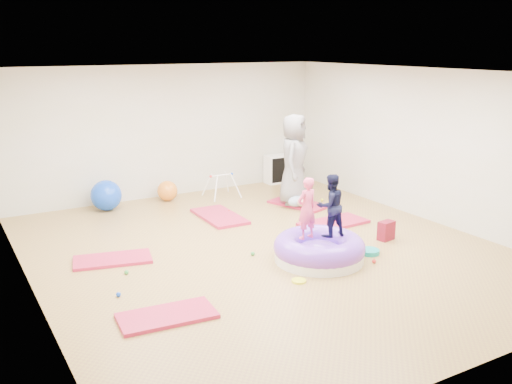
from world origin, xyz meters
TOP-DOWN VIEW (x-y plane):
  - room at (0.00, 0.00)m, footprint 7.01×8.01m
  - gym_mat_front_left at (-2.23, -1.39)m, footprint 1.21×0.69m
  - gym_mat_mid_left at (-2.26, 0.77)m, footprint 1.26×0.83m
  - gym_mat_center_back at (0.15, 1.95)m, footprint 0.69×1.34m
  - gym_mat_right at (1.78, 0.54)m, footprint 1.30×0.70m
  - gym_mat_rear_right at (1.96, 1.92)m, footprint 0.97×1.33m
  - inflatable_cushion at (0.48, -0.79)m, footprint 1.40×1.40m
  - child_pink at (0.31, -0.68)m, footprint 0.38×0.28m
  - child_navy at (0.68, -0.77)m, footprint 0.49×0.39m
  - adult_caregiver at (1.84, 1.96)m, footprint 1.04×1.04m
  - infant at (1.76, 1.68)m, footprint 0.38×0.39m
  - ball_pit_balls at (0.51, 0.79)m, footprint 5.16×3.48m
  - exercise_ball_blue at (-1.56, 3.53)m, footprint 0.61×0.61m
  - exercise_ball_orange at (-0.25, 3.59)m, footprint 0.43×0.43m
  - infant_play_gym at (0.84, 3.23)m, footprint 0.67×0.64m
  - cube_shelf at (2.66, 3.79)m, footprint 0.67×0.33m
  - balance_disc at (1.34, -0.96)m, footprint 0.32×0.32m
  - backpack at (2.03, -0.59)m, footprint 0.31×0.22m
  - yellow_toy at (-0.24, -1.31)m, footprint 0.20×0.20m

SIDE VIEW (x-z plane):
  - yellow_toy at x=-0.24m, z-range 0.00..0.03m
  - gym_mat_mid_left at x=-2.26m, z-range 0.00..0.05m
  - gym_mat_front_left at x=-2.23m, z-range 0.00..0.05m
  - gym_mat_rear_right at x=1.96m, z-range 0.00..0.05m
  - gym_mat_right at x=1.78m, z-range 0.00..0.05m
  - gym_mat_center_back at x=0.15m, z-range 0.00..0.06m
  - ball_pit_balls at x=0.51m, z-range 0.00..0.07m
  - balance_disc at x=1.34m, z-range 0.00..0.07m
  - backpack at x=2.03m, z-range 0.00..0.33m
  - infant at x=1.76m, z-range 0.05..0.28m
  - inflatable_cushion at x=0.48m, z-range -0.05..0.39m
  - exercise_ball_orange at x=-0.25m, z-range 0.00..0.43m
  - exercise_ball_blue at x=-1.56m, z-range 0.00..0.61m
  - cube_shelf at x=2.66m, z-range 0.00..0.67m
  - infant_play_gym at x=0.84m, z-range 0.09..0.60m
  - child_pink at x=0.31m, z-range 0.40..1.35m
  - child_navy at x=0.68m, z-range 0.40..1.38m
  - adult_caregiver at x=1.84m, z-range 0.05..1.87m
  - room at x=0.00m, z-range 0.00..2.80m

